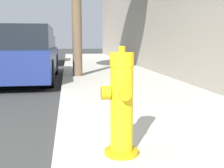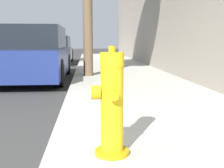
% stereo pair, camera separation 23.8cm
% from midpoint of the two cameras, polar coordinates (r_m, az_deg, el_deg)
% --- Properties ---
extents(fire_hydrant, '(0.32, 0.32, 0.93)m').
position_cam_midpoint_polar(fire_hydrant, '(2.36, -0.99, -4.40)').
color(fire_hydrant, '#C39C11').
rests_on(fire_hydrant, sidewalk_slab).
extents(parked_car_near, '(1.83, 4.35, 1.48)m').
position_cam_midpoint_polar(parked_car_near, '(8.09, -18.78, 5.60)').
color(parked_car_near, navy).
rests_on(parked_car_near, ground_plane).
extents(parked_car_mid, '(1.88, 3.97, 1.33)m').
position_cam_midpoint_polar(parked_car_mid, '(14.18, -15.48, 6.61)').
color(parked_car_mid, '#B7B7BC').
rests_on(parked_car_mid, ground_plane).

